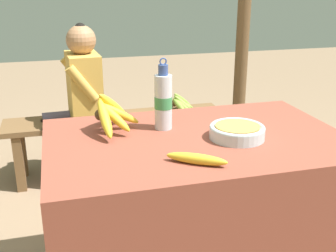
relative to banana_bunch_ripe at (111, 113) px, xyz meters
The scene contains 9 objects.
market_counter 0.58m from the banana_bunch_ripe, 27.13° to the right, with size 1.22×0.79×0.73m.
banana_bunch_ripe is the anchor object (origin of this frame).
serving_bowl 0.53m from the banana_bunch_ripe, 25.01° to the right, with size 0.22×0.22×0.05m.
water_bottle 0.23m from the banana_bunch_ripe, ahead, with size 0.08×0.08×0.31m.
loose_banana_front 0.49m from the banana_bunch_ripe, 60.29° to the right, with size 0.21×0.15×0.04m.
wooden_bench 1.22m from the banana_bunch_ripe, 80.93° to the left, with size 1.54×0.32×0.42m.
seated_vendor 1.10m from the banana_bunch_ripe, 94.22° to the left, with size 0.41×0.40×1.08m.
banana_bunch_green 1.33m from the banana_bunch_ripe, 60.09° to the left, with size 0.18×0.31×0.15m.
support_post_far 1.85m from the banana_bunch_ripe, 47.95° to the left, with size 0.10×0.10×2.34m.
Camera 1 is at (-0.53, -1.52, 1.34)m, focal length 45.00 mm.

